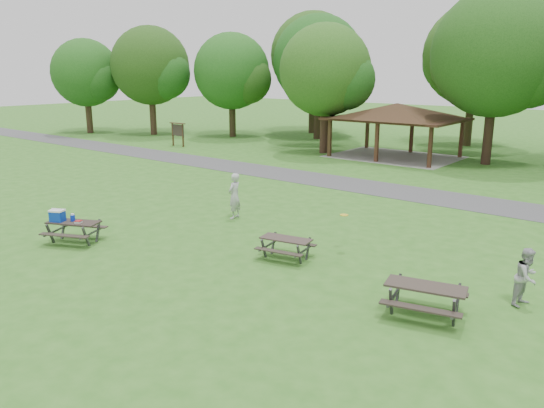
{
  "coord_description": "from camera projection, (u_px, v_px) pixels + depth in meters",
  "views": [
    {
      "loc": [
        12.59,
        -10.38,
        5.98
      ],
      "look_at": [
        1.0,
        4.0,
        1.3
      ],
      "focal_mm": 35.0,
      "sensor_mm": 36.0,
      "label": 1
    }
  ],
  "objects": [
    {
      "name": "picnic_table_far",
      "position": [
        425.0,
        293.0,
        13.13
      ],
      "size": [
        2.24,
        1.96,
        0.84
      ],
      "color": "#2E2621",
      "rests_on": "ground"
    },
    {
      "name": "frisbee_catcher",
      "position": [
        527.0,
        277.0,
        13.72
      ],
      "size": [
        0.74,
        0.87,
        1.56
      ],
      "primitive_type": "imported",
      "rotation": [
        0.0,
        0.0,
        1.34
      ],
      "color": "#A2A2A5",
      "rests_on": "ground"
    },
    {
      "name": "tree_row_d",
      "position": [
        326.0,
        73.0,
        37.97
      ],
      "size": [
        6.93,
        6.6,
        9.27
      ],
      "color": "#301D15",
      "rests_on": "ground"
    },
    {
      "name": "tree_row_c",
      "position": [
        319.0,
        63.0,
        45.72
      ],
      "size": [
        8.19,
        7.8,
        10.67
      ],
      "color": "black",
      "rests_on": "ground"
    },
    {
      "name": "tree_flank_left",
      "position": [
        86.0,
        75.0,
        50.6
      ],
      "size": [
        6.72,
        6.4,
        8.93
      ],
      "color": "#312116",
      "rests_on": "ground"
    },
    {
      "name": "picnic_table_middle",
      "position": [
        286.0,
        243.0,
        17.19
      ],
      "size": [
        1.88,
        1.62,
        0.72
      ],
      "color": "#322824",
      "rests_on": "ground"
    },
    {
      "name": "notice_board",
      "position": [
        178.0,
        130.0,
        42.4
      ],
      "size": [
        1.6,
        0.3,
        1.88
      ],
      "color": "#362413",
      "rests_on": "ground"
    },
    {
      "name": "tree_deep_a",
      "position": [
        314.0,
        57.0,
        50.04
      ],
      "size": [
        8.4,
        8.0,
        11.38
      ],
      "color": "black",
      "rests_on": "ground"
    },
    {
      "name": "frisbee_in_flight",
      "position": [
        344.0,
        215.0,
        17.76
      ],
      "size": [
        0.34,
        0.34,
        0.02
      ],
      "color": "gold",
      "rests_on": "ground"
    },
    {
      "name": "tree_row_a",
      "position": [
        151.0,
        68.0,
        49.06
      ],
      "size": [
        7.56,
        7.2,
        9.97
      ],
      "color": "#332116",
      "rests_on": "ground"
    },
    {
      "name": "tree_deep_b",
      "position": [
        476.0,
        58.0,
        41.36
      ],
      "size": [
        8.4,
        8.0,
        11.13
      ],
      "color": "#312315",
      "rests_on": "ground"
    },
    {
      "name": "frisbee_thrower",
      "position": [
        234.0,
        196.0,
        21.79
      ],
      "size": [
        0.56,
        0.76,
        1.9
      ],
      "primitive_type": "imported",
      "rotation": [
        0.0,
        0.0,
        -1.41
      ],
      "color": "#AFAEB1",
      "rests_on": "ground"
    },
    {
      "name": "asphalt_path",
      "position": [
        378.0,
        188.0,
        27.53
      ],
      "size": [
        120.0,
        3.2,
        0.02
      ],
      "primitive_type": "cube",
      "color": "#434345",
      "rests_on": "ground"
    },
    {
      "name": "ground",
      "position": [
        169.0,
        262.0,
        16.97
      ],
      "size": [
        160.0,
        160.0,
        0.0
      ],
      "primitive_type": "plane",
      "color": "#2F6A1E",
      "rests_on": "ground"
    },
    {
      "name": "pavilion",
      "position": [
        397.0,
        113.0,
        36.76
      ],
      "size": [
        8.6,
        7.01,
        3.76
      ],
      "color": "#372414",
      "rests_on": "ground"
    },
    {
      "name": "tree_row_e",
      "position": [
        498.0,
        57.0,
        32.91
      ],
      "size": [
        8.4,
        8.0,
        11.02
      ],
      "color": "black",
      "rests_on": "ground"
    },
    {
      "name": "picnic_table_near",
      "position": [
        69.0,
        223.0,
        18.77
      ],
      "size": [
        2.29,
        2.12,
        1.28
      ],
      "color": "black",
      "rests_on": "ground"
    },
    {
      "name": "tree_row_b",
      "position": [
        232.0,
        74.0,
        47.56
      ],
      "size": [
        7.14,
        6.8,
        9.28
      ],
      "color": "black",
      "rests_on": "ground"
    }
  ]
}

